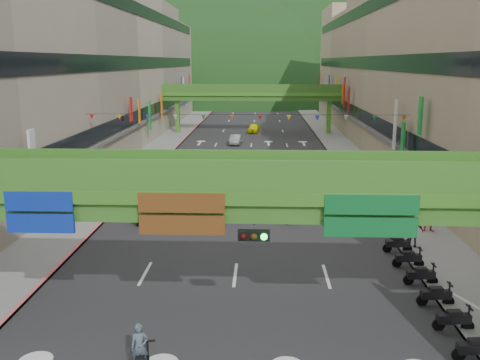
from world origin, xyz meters
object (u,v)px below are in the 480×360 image
scooter_rider_near (140,353)px  car_yellow (254,128)px  pedestrian_red (431,220)px  scooter_rider_mid (286,206)px  car_silver (236,140)px  overpass_near (252,211)px

scooter_rider_near → car_yellow: size_ratio=0.51×
car_yellow → pedestrian_red: pedestrian_red is taller
scooter_rider_mid → car_silver: bearing=98.4°
scooter_rider_near → scooter_rider_mid: bearing=72.6°
scooter_rider_near → car_silver: 51.39m
scooter_rider_mid → car_silver: size_ratio=0.56×
scooter_rider_near → pedestrian_red: bearing=47.8°
overpass_near → scooter_rider_mid: (1.98, 15.69, -4.11)m
pedestrian_red → scooter_rider_near: bearing=-129.3°
scooter_rider_mid → pedestrian_red: (8.73, -2.10, -0.20)m
car_silver → car_yellow: car_yellow is taller
scooter_rider_mid → car_silver: (-4.92, 33.41, -0.47)m
car_silver → car_yellow: 12.13m
car_yellow → pedestrian_red: bearing=-68.8°
scooter_rider_near → car_yellow: bearing=87.4°
scooter_rider_near → car_silver: scooter_rider_near is taller
overpass_near → car_yellow: 61.22m
car_silver → car_yellow: size_ratio=0.98×
car_silver → overpass_near: bearing=-82.7°
scooter_rider_mid → pedestrian_red: bearing=-13.5°
scooter_rider_mid → car_yellow: scooter_rider_mid is taller
scooter_rider_near → pedestrian_red: size_ratio=1.09×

